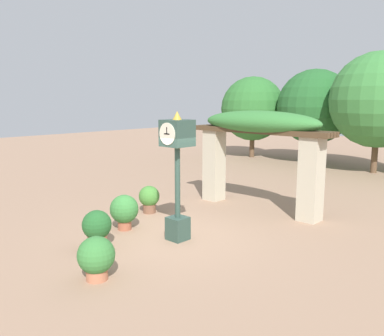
# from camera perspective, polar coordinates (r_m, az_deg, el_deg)

# --- Properties ---
(ground_plane) EXTENTS (60.00, 60.00, 0.00)m
(ground_plane) POSITION_cam_1_polar(r_m,az_deg,el_deg) (10.30, -2.28, -9.52)
(ground_plane) COLOR #9E7A60
(pedestal_clock) EXTENTS (0.62, 0.67, 3.11)m
(pedestal_clock) POSITION_cam_1_polar(r_m,az_deg,el_deg) (9.60, -2.06, 0.58)
(pedestal_clock) COLOR #2D473D
(pedestal_clock) RESTS_ON ground
(pergola) EXTENTS (4.70, 1.16, 3.04)m
(pergola) POSITION_cam_1_polar(r_m,az_deg,el_deg) (12.48, 9.36, 4.28)
(pergola) COLOR #BCB299
(pergola) RESTS_ON ground
(potted_plant_near_left) EXTENTS (0.75, 0.75, 0.93)m
(potted_plant_near_left) POSITION_cam_1_polar(r_m,az_deg,el_deg) (10.79, -9.50, -5.86)
(potted_plant_near_left) COLOR #9E563D
(potted_plant_near_left) RESTS_ON ground
(potted_plant_near_right) EXTENTS (0.62, 0.62, 0.82)m
(potted_plant_near_right) POSITION_cam_1_polar(r_m,az_deg,el_deg) (12.28, -6.03, -4.19)
(potted_plant_near_right) COLOR brown
(potted_plant_near_right) RESTS_ON ground
(potted_plant_far_left) EXTENTS (0.71, 0.71, 0.85)m
(potted_plant_far_left) POSITION_cam_1_polar(r_m,az_deg,el_deg) (8.02, -13.29, -12.04)
(potted_plant_far_left) COLOR #B26B4C
(potted_plant_far_left) RESTS_ON ground
(potted_plant_far_right) EXTENTS (0.67, 0.67, 0.89)m
(potted_plant_far_right) POSITION_cam_1_polar(r_m,az_deg,el_deg) (9.62, -13.20, -8.13)
(potted_plant_far_right) COLOR #B26B4C
(potted_plant_far_right) RESTS_ON ground
(tree_line) EXTENTS (17.08, 4.96, 5.52)m
(tree_line) POSITION_cam_1_polar(r_m,az_deg,el_deg) (21.10, 22.21, 8.10)
(tree_line) COLOR brown
(tree_line) RESTS_ON ground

